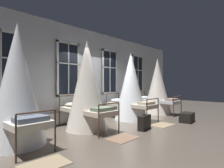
% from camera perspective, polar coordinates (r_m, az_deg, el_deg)
% --- Properties ---
extents(ground, '(21.70, 21.70, 0.00)m').
position_cam_1_polar(ground, '(6.41, 0.78, -12.54)').
color(ground, brown).
extents(back_wall_with_windows, '(11.85, 0.10, 3.49)m').
position_cam_1_polar(back_wall_with_windows, '(7.24, -7.11, 2.80)').
color(back_wall_with_windows, silver).
rests_on(back_wall_with_windows, ground).
extents(window_bank, '(7.16, 0.10, 2.79)m').
position_cam_1_polar(window_bank, '(7.15, -6.49, -2.72)').
color(window_bank, black).
rests_on(window_bank, ground).
extents(cot_first, '(1.28, 2.01, 2.80)m').
position_cam_1_polar(cot_first, '(4.67, -27.61, -0.50)').
color(cot_first, '#4C3323').
rests_on(cot_first, ground).
extents(cot_second, '(1.28, 2.02, 2.75)m').
position_cam_1_polar(cot_second, '(5.65, -7.88, -0.65)').
color(cot_second, '#4C3323').
rests_on(cot_second, ground).
extents(cot_third, '(1.28, 2.00, 2.64)m').
position_cam_1_polar(cot_third, '(7.17, 5.91, -0.90)').
color(cot_third, '#4C3323').
rests_on(cot_third, ground).
extents(cot_fourth, '(1.28, 2.02, 2.60)m').
position_cam_1_polar(cot_fourth, '(8.86, 14.07, -0.86)').
color(cot_fourth, '#4C3323').
rests_on(cot_fourth, ground).
extents(rug_first, '(0.83, 0.60, 0.01)m').
position_cam_1_polar(rug_first, '(3.61, -20.38, -22.65)').
color(rug_first, '#8E7A5B').
rests_on(rug_first, ground).
extents(rug_second, '(0.80, 0.56, 0.01)m').
position_cam_1_polar(rug_second, '(4.85, 3.37, -16.63)').
color(rug_second, brown).
rests_on(rug_second, ground).
extents(rug_third, '(0.83, 0.60, 0.01)m').
position_cam_1_polar(rug_third, '(6.54, 15.50, -12.24)').
color(rug_third, '#8E7A5B').
rests_on(rug_third, ground).
extents(rug_fourth, '(0.82, 0.59, 0.01)m').
position_cam_1_polar(rug_fourth, '(8.41, 22.26, -9.48)').
color(rug_fourth, brown).
rests_on(rug_fourth, ground).
extents(suitcase_dark, '(0.59, 0.30, 0.47)m').
position_cam_1_polar(suitcase_dark, '(5.73, 10.14, -11.77)').
color(suitcase_dark, black).
rests_on(suitcase_dark, ground).
extents(travel_trunk, '(0.68, 0.46, 0.34)m').
position_cam_1_polar(travel_trunk, '(7.26, 22.49, -9.68)').
color(travel_trunk, black).
rests_on(travel_trunk, ground).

